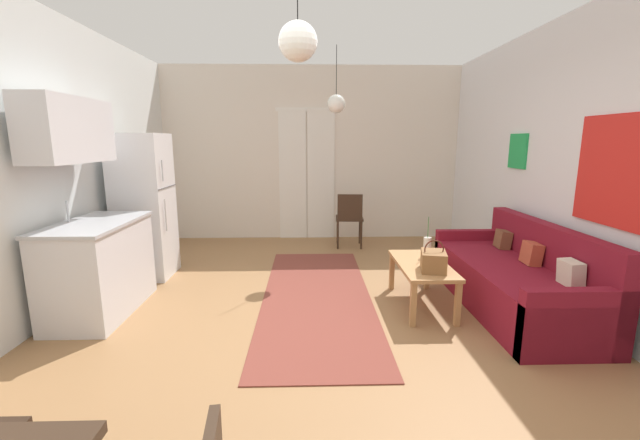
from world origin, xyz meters
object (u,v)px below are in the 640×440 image
at_px(pendant_lamp_near, 298,42).
at_px(pendant_lamp_far, 336,104).
at_px(handbag, 433,261).
at_px(refrigerator, 144,207).
at_px(couch, 518,281).
at_px(accent_chair, 349,216).
at_px(coffee_table, 422,269).
at_px(bamboo_vase, 427,247).

height_order(pendant_lamp_near, pendant_lamp_far, same).
xyz_separation_m(handbag, refrigerator, (-3.14, 1.26, 0.32)).
height_order(couch, accent_chair, accent_chair).
height_order(accent_chair, pendant_lamp_near, pendant_lamp_near).
height_order(refrigerator, pendant_lamp_far, pendant_lamp_far).
distance_m(handbag, pendant_lamp_far, 2.56).
distance_m(accent_chair, pendant_lamp_near, 3.56).
height_order(handbag, pendant_lamp_near, pendant_lamp_near).
bearing_deg(handbag, pendant_lamp_far, 113.13).
distance_m(refrigerator, accent_chair, 2.92).
relative_size(coffee_table, handbag, 3.06).
distance_m(bamboo_vase, pendant_lamp_near, 2.40).
xyz_separation_m(refrigerator, pendant_lamp_near, (1.91, -1.70, 1.48)).
relative_size(bamboo_vase, accent_chair, 0.50).
bearing_deg(coffee_table, accent_chair, 102.29).
distance_m(couch, pendant_lamp_far, 3.03).
height_order(refrigerator, pendant_lamp_near, pendant_lamp_near).
bearing_deg(accent_chair, couch, 124.76).
xyz_separation_m(coffee_table, pendant_lamp_far, (-0.76, 1.63, 1.73)).
height_order(couch, pendant_lamp_near, pendant_lamp_near).
relative_size(bamboo_vase, handbag, 1.30).
height_order(bamboo_vase, accent_chair, bamboo_vase).
height_order(couch, pendant_lamp_far, pendant_lamp_far).
xyz_separation_m(bamboo_vase, accent_chair, (-0.61, 2.05, -0.06)).
bearing_deg(coffee_table, handbag, -81.66).
bearing_deg(refrigerator, handbag, -21.81).
bearing_deg(bamboo_vase, pendant_lamp_near, -145.39).
height_order(coffee_table, pendant_lamp_far, pendant_lamp_far).
xyz_separation_m(handbag, pendant_lamp_near, (-1.23, -0.44, 1.81)).
distance_m(accent_chair, pendant_lamp_far, 1.77).
xyz_separation_m(coffee_table, bamboo_vase, (0.11, 0.23, 0.17)).
distance_m(bamboo_vase, accent_chair, 2.14).
bearing_deg(pendant_lamp_far, pendant_lamp_near, -100.81).
relative_size(accent_chair, pendant_lamp_far, 1.01).
relative_size(couch, coffee_table, 2.08).
xyz_separation_m(couch, pendant_lamp_near, (-2.14, -0.60, 2.07)).
bearing_deg(pendant_lamp_near, refrigerator, 138.35).
xyz_separation_m(coffee_table, accent_chair, (-0.50, 2.28, 0.11)).
distance_m(bamboo_vase, handbag, 0.47).
bearing_deg(bamboo_vase, coffee_table, -115.88).
relative_size(coffee_table, bamboo_vase, 2.36).
xyz_separation_m(bamboo_vase, pendant_lamp_near, (-1.31, -0.90, 1.80)).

